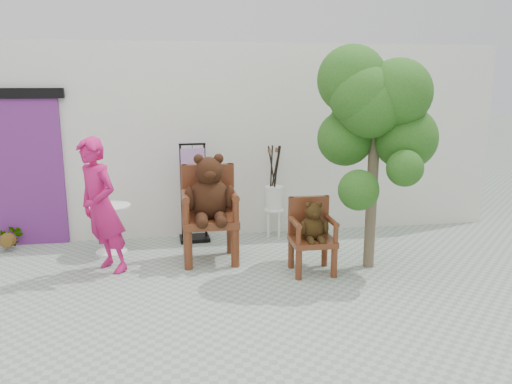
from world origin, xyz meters
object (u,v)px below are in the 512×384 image
person (101,207)px  display_stand (194,204)px  cafe_table (110,223)px  stool_bucket (274,197)px  tree (371,113)px  chair_big (209,200)px  chair_small (312,229)px

person → display_stand: size_ratio=1.16×
person → cafe_table: person is taller
cafe_table → stool_bucket: size_ratio=0.48×
person → tree: 3.57m
chair_big → chair_small: 1.44m
person → cafe_table: bearing=138.6°
chair_small → stool_bucket: stool_bucket is taller
chair_big → stool_bucket: bearing=40.7°
cafe_table → chair_small: bearing=-23.7°
person → display_stand: 1.70m
chair_small → display_stand: bearing=132.7°
chair_big → stool_bucket: 1.43m
chair_small → person: (-2.63, 0.38, 0.31)m
display_stand → tree: tree is taller
chair_big → person: 1.39m
chair_small → tree: 1.64m
person → tree: size_ratio=0.61×
stool_bucket → tree: bearing=-59.2°
stool_bucket → tree: 2.26m
chair_small → cafe_table: chair_small is taller
display_stand → tree: size_ratio=0.53×
tree → stool_bucket: bearing=120.8°
cafe_table → tree: bearing=-18.5°
display_stand → tree: (2.17, -1.52, 1.45)m
chair_small → stool_bucket: (-0.18, 1.56, 0.07)m
cafe_table → chair_big: bearing=-20.7°
tree → display_stand: bearing=144.9°
cafe_table → person: bearing=-88.9°
tree → person: bearing=174.1°
chair_big → tree: 2.39m
stool_bucket → tree: size_ratio=0.51×
chair_small → cafe_table: size_ratio=1.36×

